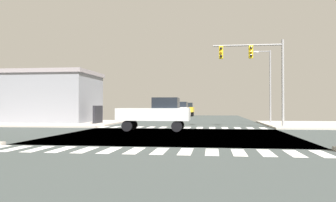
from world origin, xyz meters
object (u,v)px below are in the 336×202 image
(suv_nearside_1, at_px, (181,109))
(pickup_crossing_1, at_px, (188,109))
(street_lamp, at_px, (268,79))
(pickup_leading_2, at_px, (156,113))
(traffic_signal_mast, at_px, (256,64))
(bank_building, at_px, (25,97))

(suv_nearside_1, bearing_deg, pickup_crossing_1, -90.00)
(street_lamp, relative_size, pickup_crossing_1, 1.44)
(pickup_leading_2, bearing_deg, traffic_signal_mast, 118.85)
(bank_building, relative_size, pickup_leading_2, 3.24)
(traffic_signal_mast, distance_m, bank_building, 24.08)
(traffic_signal_mast, relative_size, suv_nearside_1, 1.53)
(traffic_signal_mast, xyz_separation_m, bank_building, (-23.21, 5.91, -2.48))
(bank_building, distance_m, suv_nearside_1, 19.98)
(street_lamp, distance_m, bank_building, 25.32)
(suv_nearside_1, relative_size, pickup_crossing_1, 0.90)
(street_lamp, bearing_deg, pickup_crossing_1, 111.95)
(traffic_signal_mast, xyz_separation_m, pickup_leading_2, (-7.45, -4.11, -3.88))
(pickup_crossing_1, bearing_deg, suv_nearside_1, 90.00)
(bank_building, relative_size, pickup_crossing_1, 3.24)
(pickup_crossing_1, bearing_deg, traffic_signal_mast, 103.87)
(traffic_signal_mast, height_order, bank_building, traffic_signal_mast)
(pickup_crossing_1, height_order, pickup_leading_2, same)
(suv_nearside_1, bearing_deg, pickup_leading_2, 90.77)
(bank_building, xyz_separation_m, pickup_leading_2, (15.76, -10.01, -1.40))
(pickup_crossing_1, relative_size, pickup_leading_2, 1.00)
(suv_nearside_1, distance_m, pickup_crossing_1, 12.90)
(street_lamp, bearing_deg, suv_nearside_1, 130.76)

